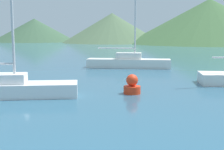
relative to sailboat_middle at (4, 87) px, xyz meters
name	(u,v)px	position (x,y,z in m)	size (l,w,h in m)	color
sailboat_middle	(4,87)	(0.00, 0.00, 0.00)	(6.81, 3.86, 9.21)	white
sailboat_outer	(129,62)	(2.88, 13.24, 0.04)	(7.08, 2.54, 8.30)	white
buoy_marker	(132,86)	(5.50, 2.38, -0.07)	(0.83, 0.83, 0.95)	red
hill_west	(34,30)	(-42.54, 77.81, 3.19)	(26.68, 26.68, 7.32)	#38563D
hill_central	(112,28)	(-15.97, 75.05, 3.76)	(28.72, 28.72, 8.45)	#4C6647
hill_east	(209,21)	(10.69, 75.70, 5.43)	(44.19, 44.19, 11.78)	#3D6038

